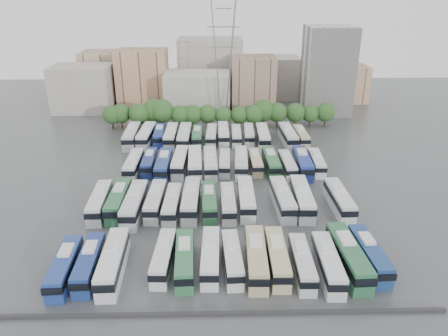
{
  "coord_description": "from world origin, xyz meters",
  "views": [
    {
      "loc": [
        -0.68,
        -75.42,
        38.04
      ],
      "look_at": [
        1.18,
        6.3,
        3.0
      ],
      "focal_mm": 35.0,
      "sensor_mm": 36.0,
      "label": 1
    }
  ],
  "objects_px": {
    "bus_r1_s13": "(339,200)",
    "bus_r3_s3": "(171,136)",
    "bus_r3_s9": "(249,134)",
    "bus_r1_s0": "(100,202)",
    "bus_r1_s1": "(118,200)",
    "bus_r2_s5": "(195,163)",
    "bus_r2_s10": "(271,162)",
    "bus_r1_s2": "(134,204)",
    "bus_r3_s13": "(301,136)",
    "bus_r1_s7": "(228,202)",
    "apartment_tower": "(327,70)",
    "bus_r3_s2": "(159,135)",
    "bus_r2_s2": "(149,162)",
    "bus_r1_s5": "(191,200)",
    "bus_r1_s11": "(302,198)",
    "bus_r0_s4": "(164,257)",
    "bus_r2_s4": "(180,162)",
    "bus_r2_s13": "(317,162)",
    "bus_r3_s12": "(288,136)",
    "bus_r3_s0": "(132,135)",
    "bus_r3_s4": "(185,136)",
    "bus_r3_s7": "(223,134)",
    "bus_r2_s9": "(255,162)",
    "bus_r3_s8": "(236,135)",
    "bus_r1_s6": "(209,201)",
    "bus_r1_s10": "(282,198)",
    "bus_r0_s11": "(328,263)",
    "bus_r0_s13": "(369,254)",
    "bus_r1_s4": "(172,204)",
    "bus_r2_s6": "(210,163)",
    "bus_r0_s6": "(210,256)",
    "bus_r3_s10": "(263,136)",
    "bus_r0_s12": "(348,256)",
    "bus_r0_s9": "(277,257)",
    "bus_r1_s3": "(156,201)",
    "bus_r1_s8": "(246,198)",
    "bus_r3_s5": "(197,136)",
    "bus_r0_s5": "(185,259)",
    "bus_r0_s10": "(302,263)",
    "bus_r0_s8": "(256,257)",
    "bus_r3_s6": "(211,135)",
    "bus_r2_s11": "(287,165)",
    "bus_r0_s1": "(89,263)",
    "bus_r2_s8": "(241,162)",
    "electricity_pylon": "(223,56)",
    "bus_r3_s1": "(146,135)"
  },
  "relations": [
    {
      "from": "bus_r1_s4",
      "to": "bus_r2_s6",
      "type": "bearing_deg",
      "value": 71.72
    },
    {
      "from": "bus_r1_s2",
      "to": "bus_r1_s3",
      "type": "xyz_separation_m",
      "value": [
        3.5,
        1.5,
        -0.19
      ]
    },
    {
      "from": "bus_r0_s11",
      "to": "bus_r0_s12",
      "type": "height_order",
      "value": "bus_r0_s12"
    },
    {
      "from": "bus_r3_s9",
      "to": "bus_r3_s13",
      "type": "height_order",
      "value": "bus_r3_s13"
    },
    {
      "from": "bus_r0_s10",
      "to": "bus_r2_s13",
      "type": "xyz_separation_m",
      "value": [
        10.12,
        36.75,
        -0.03
      ]
    },
    {
      "from": "bus_r2_s8",
      "to": "bus_r0_s8",
      "type": "bearing_deg",
      "value": -87.08
    },
    {
      "from": "bus_r3_s3",
      "to": "bus_r3_s5",
      "type": "relative_size",
      "value": 1.15
    },
    {
      "from": "bus_r0_s1",
      "to": "bus_r3_s2",
      "type": "distance_m",
      "value": 55.37
    },
    {
      "from": "bus_r2_s8",
      "to": "bus_r1_s0",
      "type": "bearing_deg",
      "value": -142.92
    },
    {
      "from": "bus_r1_s5",
      "to": "bus_r1_s11",
      "type": "distance_m",
      "value": 20.05
    },
    {
      "from": "bus_r2_s6",
      "to": "bus_r2_s11",
      "type": "bearing_deg",
      "value": -4.61
    },
    {
      "from": "bus_r1_s6",
      "to": "bus_r1_s7",
      "type": "bearing_deg",
      "value": -9.92
    },
    {
      "from": "bus_r0_s4",
      "to": "bus_r2_s11",
      "type": "xyz_separation_m",
      "value": [
        23.1,
        33.7,
        0.01
      ]
    },
    {
      "from": "bus_r1_s2",
      "to": "bus_r1_s8",
      "type": "bearing_deg",
      "value": 7.04
    },
    {
      "from": "bus_r3_s0",
      "to": "bus_r0_s5",
      "type": "bearing_deg",
      "value": -73.65
    },
    {
      "from": "bus_r1_s7",
      "to": "bus_r2_s10",
      "type": "height_order",
      "value": "bus_r2_s10"
    },
    {
      "from": "bus_r0_s11",
      "to": "bus_r2_s13",
      "type": "bearing_deg",
      "value": 81.48
    },
    {
      "from": "apartment_tower",
      "to": "bus_r1_s10",
      "type": "height_order",
      "value": "apartment_tower"
    },
    {
      "from": "bus_r3_s4",
      "to": "bus_r3_s7",
      "type": "relative_size",
      "value": 1.1
    },
    {
      "from": "bus_r1_s2",
      "to": "bus_r2_s4",
      "type": "bearing_deg",
      "value": 72.45
    },
    {
      "from": "bus_r0_s4",
      "to": "bus_r2_s2",
      "type": "bearing_deg",
      "value": 103.56
    },
    {
      "from": "bus_r0_s6",
      "to": "bus_r3_s10",
      "type": "relative_size",
      "value": 0.9
    },
    {
      "from": "bus_r1_s4",
      "to": "bus_r2_s4",
      "type": "relative_size",
      "value": 0.92
    },
    {
      "from": "bus_r2_s5",
      "to": "bus_r2_s10",
      "type": "bearing_deg",
      "value": -0.91
    },
    {
      "from": "bus_r3_s3",
      "to": "bus_r3_s9",
      "type": "relative_size",
      "value": 1.13
    },
    {
      "from": "electricity_pylon",
      "to": "bus_r3_s5",
      "type": "distance_m",
      "value": 27.1
    },
    {
      "from": "bus_r0_s9",
      "to": "bus_r2_s5",
      "type": "bearing_deg",
      "value": 111.24
    },
    {
      "from": "bus_r1_s13",
      "to": "bus_r3_s3",
      "type": "distance_m",
      "value": 49.04
    },
    {
      "from": "bus_r2_s13",
      "to": "bus_r3_s12",
      "type": "height_order",
      "value": "bus_r3_s12"
    },
    {
      "from": "bus_r0_s13",
      "to": "bus_r1_s1",
      "type": "height_order",
      "value": "bus_r1_s1"
    },
    {
      "from": "bus_r1_s10",
      "to": "bus_r0_s5",
      "type": "bearing_deg",
      "value": -134.98
    },
    {
      "from": "bus_r1_s1",
      "to": "bus_r2_s2",
      "type": "relative_size",
      "value": 1.11
    },
    {
      "from": "bus_r1_s2",
      "to": "bus_r3_s13",
      "type": "xyz_separation_m",
      "value": [
        36.23,
        36.41,
        -0.29
      ]
    },
    {
      "from": "bus_r0_s6",
      "to": "bus_r1_s3",
      "type": "xyz_separation_m",
      "value": [
        -9.96,
        17.33,
        0.05
      ]
    },
    {
      "from": "bus_r1_s1",
      "to": "bus_r2_s10",
      "type": "relative_size",
      "value": 1.04
    },
    {
      "from": "bus_r3_s2",
      "to": "bus_r1_s3",
      "type": "bearing_deg",
      "value": -86.99
    },
    {
      "from": "bus_r3_s6",
      "to": "bus_r2_s5",
      "type": "bearing_deg",
      "value": -98.66
    },
    {
      "from": "bus_r1_s6",
      "to": "bus_r0_s9",
      "type": "bearing_deg",
      "value": -62.53
    },
    {
      "from": "bus_r3_s12",
      "to": "bus_r3_s1",
      "type": "bearing_deg",
      "value": 176.23
    },
    {
      "from": "bus_r0_s11",
      "to": "bus_r3_s3",
      "type": "height_order",
      "value": "bus_r3_s3"
    },
    {
      "from": "bus_r2_s4",
      "to": "bus_r3_s13",
      "type": "height_order",
      "value": "bus_r2_s4"
    },
    {
      "from": "bus_r0_s1",
      "to": "bus_r1_s2",
      "type": "height_order",
      "value": "bus_r1_s2"
    },
    {
      "from": "bus_r2_s2",
      "to": "bus_r3_s0",
      "type": "distance_m",
      "value": 18.34
    },
    {
      "from": "bus_r2_s11",
      "to": "bus_r3_s8",
      "type": "distance_m",
      "value": 22.1
    },
    {
      "from": "bus_r1_s7",
      "to": "bus_r2_s13",
      "type": "xyz_separation_m",
      "value": [
        19.97,
        18.53,
        -0.06
      ]
    },
    {
      "from": "bus_r0_s12",
      "to": "bus_r1_s6",
      "type": "height_order",
      "value": "bus_r0_s12"
    },
    {
      "from": "bus_r2_s9",
      "to": "bus_r3_s8",
      "type": "height_order",
      "value": "bus_r3_s8"
    },
    {
      "from": "bus_r0_s8",
      "to": "bus_r3_s0",
      "type": "relative_size",
      "value": 0.94
    },
    {
      "from": "apartment_tower",
      "to": "bus_r3_s2",
      "type": "relative_size",
      "value": 2.21
    },
    {
      "from": "bus_r1_s0",
      "to": "bus_r1_s1",
      "type": "distance_m",
      "value": 3.28
    }
  ]
}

